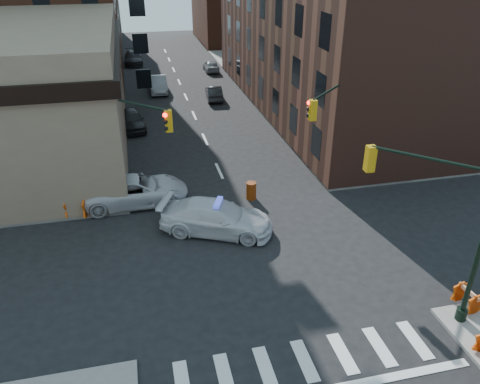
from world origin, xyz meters
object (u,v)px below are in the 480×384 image
police_car (216,217)px  barricade_nw_a (77,208)px  barrel_bank (138,196)px  pedestrian_b (25,205)px  pedestrian_a (119,195)px  barricade_se_a (467,298)px  parked_car_wfar (158,84)px  parked_car_enear (214,93)px  pickup (136,190)px  barrel_road (251,191)px  parked_car_wnear (132,120)px

police_car → barricade_nw_a: bearing=90.4°
barrel_bank → pedestrian_b: bearing=-174.7°
pedestrian_a → barricade_se_a: bearing=-36.7°
pedestrian_a → barrel_bank: (1.00, 0.56, -0.48)m
pedestrian_b → barricade_nw_a: pedestrian_b is taller
parked_car_wfar → parked_car_enear: 6.48m
pickup → barrel_road: bearing=-99.6°
parked_car_enear → barrel_road: size_ratio=3.85×
parked_car_wfar → barricade_nw_a: bearing=-103.2°
pickup → barricade_nw_a: pickup is taller
parked_car_enear → pedestrian_a: pedestrian_a is taller
pickup → parked_car_wfar: 23.97m
police_car → barricade_nw_a: 7.94m
parked_car_wnear → barricade_se_a: (12.96, -25.40, -0.21)m
police_car → barricade_se_a: 12.23m
police_car → barrel_road: 4.14m
parked_car_wfar → barricade_se_a: size_ratio=4.16×
barrel_road → barrel_bank: size_ratio=0.97×
parked_car_enear → pedestrian_b: 24.90m
parked_car_wfar → barricade_se_a: parked_car_wfar is taller
parked_car_enear → barricade_nw_a: 23.75m
police_car → pedestrian_a: size_ratio=3.37×
parked_car_wfar → barricade_se_a: bearing=-73.5°
parked_car_wfar → barrel_road: (3.65, -24.76, -0.27)m
police_car → parked_car_wnear: 17.57m
police_car → pickup: (-4.04, 4.13, -0.02)m
pickup → barrel_road: size_ratio=5.69×
pedestrian_a → barrel_road: size_ratio=1.65×
pedestrian_b → barrel_bank: (5.99, 0.56, -0.47)m
parked_car_wfar → pedestrian_b: 26.08m
police_car → barricade_nw_a: (-7.29, 3.12, -0.21)m
pickup → barricade_se_a: (13.04, -12.41, -0.26)m
pedestrian_b → barricade_se_a: (18.95, -11.70, -0.43)m
barrel_road → barricade_nw_a: 9.98m
parked_car_wfar → pedestrian_b: (-8.99, -24.48, 0.22)m
barricade_se_a → parked_car_wnear: bearing=22.0°
barrel_road → barricade_nw_a: barricade_nw_a is taller
barrel_bank → barricade_se_a: bearing=-43.4°
barrel_road → barricade_se_a: size_ratio=0.92×
barrel_bank → barricade_se_a: (12.96, -12.26, 0.04)m
parked_car_wnear → pedestrian_b: bearing=-120.9°
parked_car_enear → barricade_se_a: bearing=103.0°
parked_car_wnear → barrel_road: parked_car_wnear is taller
parked_car_wnear → parked_car_enear: bearing=32.7°
pickup → parked_car_wnear: 12.99m
barrel_road → police_car: bearing=-130.5°
pickup → parked_car_wfar: pickup is taller
police_car → barrel_road: police_car is taller
barrel_road → barricade_se_a: bearing=-61.1°
parked_car_enear → barricade_nw_a: size_ratio=3.09×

